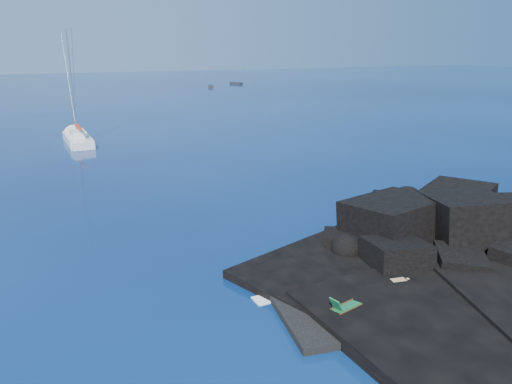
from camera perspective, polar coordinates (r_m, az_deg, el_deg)
ground at (r=22.36m, az=3.09°, el=-15.49°), size 400.00×400.00×0.00m
headland at (r=31.44m, az=22.93°, el=-6.93°), size 24.00×24.00×3.60m
beach at (r=24.69m, az=12.38°, el=-12.55°), size 9.08×6.86×0.70m
surf_foam at (r=28.31m, az=8.17°, el=-8.33°), size 10.00×8.00×0.06m
sailboat at (r=65.31m, az=-19.65°, el=5.28°), size 3.78×13.02×13.46m
deck_chair at (r=22.94m, az=10.34°, el=-12.33°), size 1.66×1.08×1.06m
towel at (r=26.16m, az=15.93°, el=-10.12°), size 2.11×1.19×0.05m
sunbather at (r=26.09m, az=15.96°, el=-9.80°), size 1.96×0.73×0.27m
marker_cone at (r=22.90m, az=9.57°, el=-13.06°), size 0.42×0.42×0.55m
distant_boat_a at (r=139.91m, az=-5.19°, el=11.83°), size 2.57×4.57×0.58m
distant_boat_b at (r=150.00m, az=-2.29°, el=12.21°), size 2.93×4.41×0.57m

